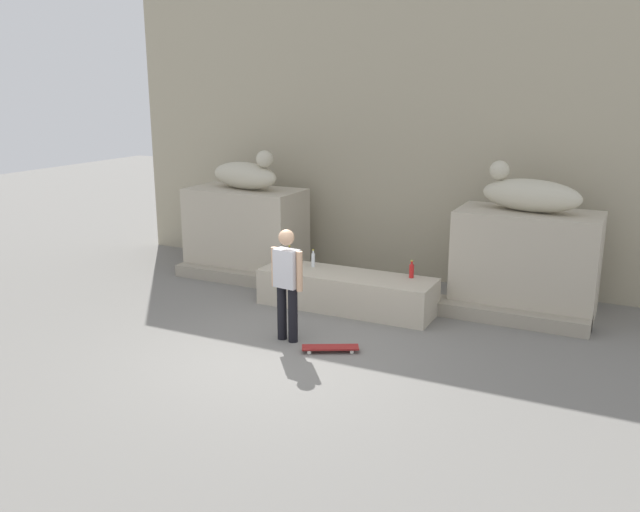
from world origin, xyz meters
The scene contains 13 objects.
ground_plane centered at (0.00, 0.00, 0.00)m, with size 40.00×40.00×0.00m, color slate.
facade_wall centered at (0.00, 4.72, 2.76)m, with size 11.66×0.60×5.52m, color tan.
pedestal_left centered at (-2.68, 3.33, 0.84)m, with size 2.24×1.17×1.69m, color #B7AD99.
pedestal_right centered at (2.68, 3.33, 0.84)m, with size 2.24×1.17×1.69m, color #B7AD99.
statue_reclining_left centered at (-2.65, 3.32, 1.97)m, with size 1.69×0.91×0.78m.
statue_reclining_right centered at (2.65, 3.34, 1.97)m, with size 1.68×0.86×0.78m.
ledge_block centered at (0.00, 2.19, 0.30)m, with size 2.97×0.89×0.60m, color #B7AD99.
skater centered at (-0.20, 0.51, 0.92)m, with size 0.54×0.25×1.67m.
skateboard centered at (0.56, 0.38, 0.06)m, with size 0.80×0.55×0.08m.
bottle_red centered at (1.04, 2.46, 0.72)m, with size 0.08×0.08×0.29m.
bottle_brown centered at (-1.20, 2.41, 0.73)m, with size 0.07×0.07×0.31m.
bottle_clear centered at (-0.70, 2.34, 0.73)m, with size 0.06×0.06×0.31m.
stair_step centered at (0.00, 2.73, 0.11)m, with size 7.60×0.50×0.23m, color gray.
Camera 1 is at (4.27, -7.49, 3.66)m, focal length 37.22 mm.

